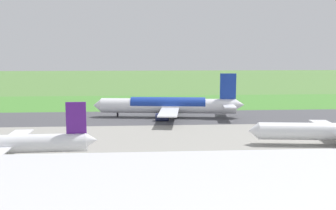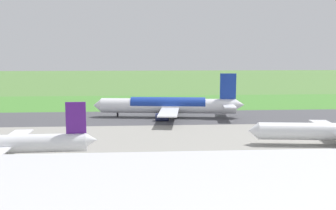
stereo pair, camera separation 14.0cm
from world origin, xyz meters
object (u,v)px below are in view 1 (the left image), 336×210
object	(u,v)px
service_car_followme	(275,128)
traffic_cone_orange	(105,104)
airliner_main	(169,105)
airliner_parked_mid	(1,144)
no_stopping_sign	(113,101)

from	to	relation	value
service_car_followme	traffic_cone_orange	size ratio (longest dim) A/B	8.30
airliner_main	traffic_cone_orange	bearing A→B (deg)	-53.46
airliner_parked_mid	no_stopping_sign	xyz separation A→B (m)	(-17.14, -89.67, -1.79)
service_car_followme	traffic_cone_orange	distance (m)	83.14
airliner_main	no_stopping_sign	bearing A→B (deg)	-59.02
airliner_main	traffic_cone_orange	size ratio (longest dim) A/B	98.37
airliner_parked_mid	service_car_followme	bearing A→B (deg)	-160.23
traffic_cone_orange	service_car_followme	bearing A→B (deg)	131.80
airliner_main	no_stopping_sign	size ratio (longest dim) A/B	20.96
airliner_parked_mid	service_car_followme	size ratio (longest dim) A/B	9.13
airliner_main	traffic_cone_orange	distance (m)	44.14
airliner_parked_mid	traffic_cone_orange	world-z (taller)	airliner_parked_mid
airliner_main	airliner_parked_mid	world-z (taller)	airliner_main
no_stopping_sign	traffic_cone_orange	xyz separation A→B (m)	(3.29, 2.80, -1.26)
airliner_parked_mid	no_stopping_sign	size ratio (longest dim) A/B	16.15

